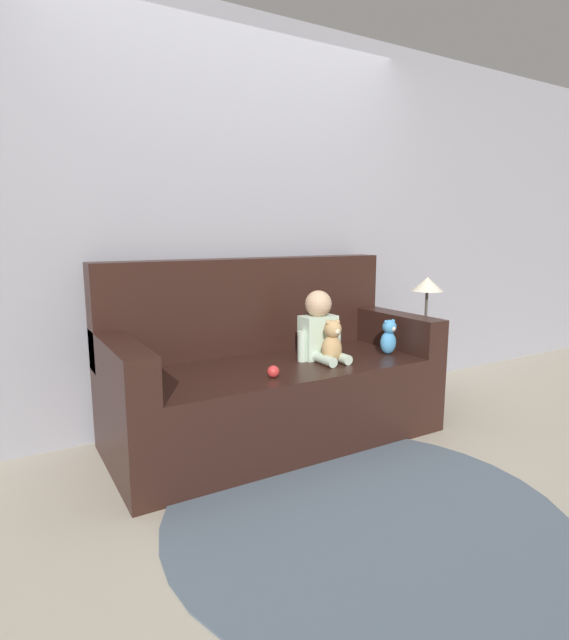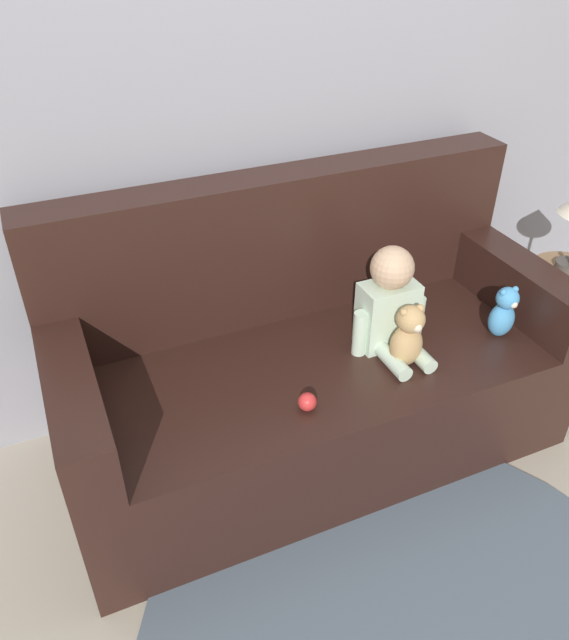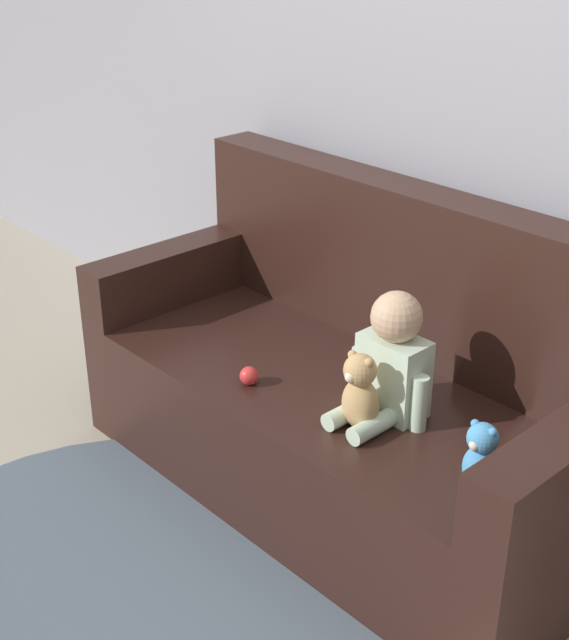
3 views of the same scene
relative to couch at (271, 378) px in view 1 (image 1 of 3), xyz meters
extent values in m
plane|color=#B7AD99|center=(0.00, -0.07, -0.36)|extent=(12.00, 12.00, 0.00)
cube|color=#93939E|center=(0.00, 0.45, 0.94)|extent=(8.00, 0.05, 2.60)
cube|color=black|center=(0.00, -0.07, -0.13)|extent=(1.95, 0.86, 0.48)
cube|color=black|center=(0.00, 0.28, 0.41)|extent=(1.95, 0.18, 0.60)
cube|color=black|center=(-0.89, -0.07, 0.23)|extent=(0.16, 0.86, 0.23)
cube|color=black|center=(0.89, -0.07, 0.23)|extent=(0.16, 0.86, 0.23)
cube|color=silver|center=(0.27, -0.11, 0.24)|extent=(0.22, 0.13, 0.26)
sphere|color=tan|center=(0.27, -0.11, 0.45)|extent=(0.16, 0.16, 0.16)
cylinder|color=silver|center=(0.22, -0.26, 0.14)|extent=(0.06, 0.17, 0.06)
cylinder|color=silver|center=(0.32, -0.26, 0.14)|extent=(0.06, 0.17, 0.06)
cylinder|color=silver|center=(0.14, -0.13, 0.20)|extent=(0.05, 0.05, 0.18)
cylinder|color=silver|center=(0.40, -0.13, 0.20)|extent=(0.05, 0.05, 0.18)
ellipsoid|color=tan|center=(0.27, -0.26, 0.20)|extent=(0.13, 0.10, 0.17)
sphere|color=tan|center=(0.27, -0.26, 0.32)|extent=(0.10, 0.10, 0.10)
sphere|color=tan|center=(0.23, -0.26, 0.36)|extent=(0.03, 0.03, 0.03)
sphere|color=tan|center=(0.30, -0.26, 0.36)|extent=(0.03, 0.03, 0.03)
sphere|color=beige|center=(0.27, -0.31, 0.31)|extent=(0.04, 0.04, 0.04)
cylinder|color=tan|center=(0.21, -0.28, 0.13)|extent=(0.04, 0.07, 0.04)
cylinder|color=tan|center=(0.32, -0.28, 0.13)|extent=(0.04, 0.07, 0.04)
ellipsoid|color=#4C9EDB|center=(0.71, -0.25, 0.19)|extent=(0.11, 0.09, 0.14)
sphere|color=#4C9EDB|center=(0.71, -0.25, 0.29)|extent=(0.09, 0.09, 0.09)
sphere|color=#4C9EDB|center=(0.69, -0.25, 0.32)|extent=(0.02, 0.02, 0.02)
sphere|color=#4C9EDB|center=(0.74, -0.25, 0.32)|extent=(0.02, 0.02, 0.02)
sphere|color=beige|center=(0.71, -0.29, 0.28)|extent=(0.03, 0.03, 0.03)
sphere|color=red|center=(-0.17, -0.33, 0.15)|extent=(0.06, 0.06, 0.06)
cylinder|color=slate|center=(-0.08, -0.99, -0.36)|extent=(1.78, 1.78, 0.01)
cylinder|color=#93704C|center=(1.22, -0.08, 0.20)|extent=(0.31, 0.31, 0.02)
cylinder|color=#93704C|center=(1.22, -0.08, -0.09)|extent=(0.04, 0.04, 0.55)
cylinder|color=#4C4742|center=(1.22, -0.08, 0.22)|extent=(0.12, 0.12, 0.03)
cylinder|color=#4C4742|center=(1.22, -0.08, 0.35)|extent=(0.02, 0.02, 0.23)
cone|color=beige|center=(1.22, -0.08, 0.52)|extent=(0.22, 0.22, 0.10)
camera|label=1|loc=(-1.42, -2.56, 0.87)|focal=28.00mm
camera|label=2|loc=(-0.87, -1.75, 1.58)|focal=35.00mm
camera|label=3|loc=(1.84, -2.02, 1.63)|focal=50.00mm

